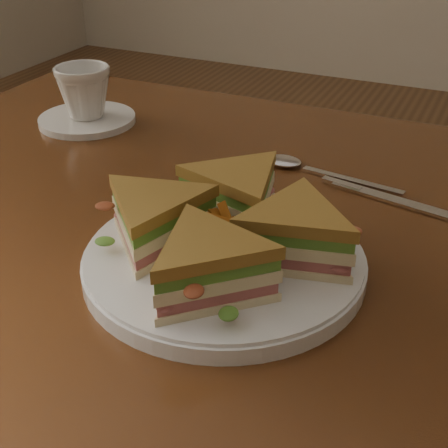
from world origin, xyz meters
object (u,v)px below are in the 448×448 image
table (281,314)px  spoon (299,166)px  coffee_cup (84,92)px  plate (224,262)px  sandwich_wedges (224,229)px  knife (401,203)px  saucer (87,120)px

table → spoon: spoon is taller
coffee_cup → plate: bearing=-26.3°
plate → sandwich_wedges: (0.00, 0.00, 0.04)m
plate → knife: 0.24m
spoon → sandwich_wedges: bearing=-80.0°
knife → spoon: bearing=174.7°
plate → spoon: (-0.01, 0.24, -0.00)m
knife → plate: bearing=-110.8°
sandwich_wedges → coffee_cup: size_ratio=3.46×
plate → knife: (0.13, 0.20, -0.01)m
knife → saucer: size_ratio=1.49×
knife → coffee_cup: (-0.48, 0.06, 0.05)m
saucer → coffee_cup: coffee_cup is taller
table → plate: bearing=-113.7°
plate → spoon: bearing=91.8°
table → sandwich_wedges: 0.17m
table → spoon: (-0.04, 0.17, 0.10)m
plate → knife: size_ratio=1.26×
plate → coffee_cup: 0.44m
sandwich_wedges → saucer: 0.44m
knife → saucer: bearing=-176.0°
saucer → coffee_cup: 0.04m
table → plate: plate is taller
coffee_cup → saucer: bearing=0.0°
sandwich_wedges → knife: bearing=57.7°
sandwich_wedges → plate: bearing=180.0°
table → saucer: 0.44m
spoon → knife: bearing=-8.6°
table → plate: (-0.03, -0.08, 0.11)m
table → knife: knife is taller
plate → saucer: bearing=142.7°
plate → sandwich_wedges: 0.04m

